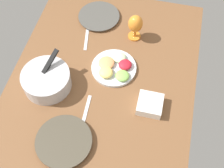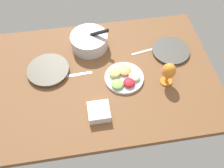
{
  "view_description": "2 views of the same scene",
  "coord_description": "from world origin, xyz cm",
  "px_view_note": "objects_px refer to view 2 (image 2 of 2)",
  "views": [
    {
      "loc": [
        -77.48,
        -25.65,
        139.24
      ],
      "look_at": [
        4.94,
        -6.43,
        3.61
      ],
      "focal_mm": 46.81,
      "sensor_mm": 36.0,
      "label": 1
    },
    {
      "loc": [
        -7.32,
        -108.21,
        141.01
      ],
      "look_at": [
        8.48,
        -10.25,
        3.61
      ],
      "focal_mm": 42.48,
      "sensor_mm": 36.0,
      "label": 2
    }
  ],
  "objects_px": {
    "fruit_platter": "(124,77)",
    "square_bowl_white": "(99,112)",
    "dinner_plate_right": "(171,51)",
    "dinner_plate_left": "(48,70)",
    "mixing_bowl": "(89,41)",
    "hurricane_glass_orange": "(169,72)"
  },
  "relations": [
    {
      "from": "fruit_platter",
      "to": "square_bowl_white",
      "type": "relative_size",
      "value": 2.0
    },
    {
      "from": "fruit_platter",
      "to": "dinner_plate_right",
      "type": "bearing_deg",
      "value": 26.54
    },
    {
      "from": "dinner_plate_left",
      "to": "mixing_bowl",
      "type": "bearing_deg",
      "value": 32.45
    },
    {
      "from": "dinner_plate_right",
      "to": "square_bowl_white",
      "type": "relative_size",
      "value": 2.06
    },
    {
      "from": "dinner_plate_left",
      "to": "dinner_plate_right",
      "type": "relative_size",
      "value": 1.05
    },
    {
      "from": "dinner_plate_left",
      "to": "square_bowl_white",
      "type": "bearing_deg",
      "value": -52.22
    },
    {
      "from": "dinner_plate_left",
      "to": "hurricane_glass_orange",
      "type": "relative_size",
      "value": 1.65
    },
    {
      "from": "fruit_platter",
      "to": "square_bowl_white",
      "type": "distance_m",
      "value": 0.31
    },
    {
      "from": "dinner_plate_left",
      "to": "dinner_plate_right",
      "type": "height_order",
      "value": "dinner_plate_left"
    },
    {
      "from": "hurricane_glass_orange",
      "to": "dinner_plate_right",
      "type": "bearing_deg",
      "value": 67.15
    },
    {
      "from": "dinner_plate_right",
      "to": "square_bowl_white",
      "type": "xyz_separation_m",
      "value": [
        -0.58,
        -0.43,
        0.02
      ]
    },
    {
      "from": "dinner_plate_left",
      "to": "hurricane_glass_orange",
      "type": "height_order",
      "value": "hurricane_glass_orange"
    },
    {
      "from": "mixing_bowl",
      "to": "hurricane_glass_orange",
      "type": "relative_size",
      "value": 1.59
    },
    {
      "from": "mixing_bowl",
      "to": "square_bowl_white",
      "type": "xyz_separation_m",
      "value": [
        -0.01,
        -0.57,
        -0.02
      ]
    },
    {
      "from": "mixing_bowl",
      "to": "hurricane_glass_orange",
      "type": "xyz_separation_m",
      "value": [
        0.46,
        -0.4,
        0.05
      ]
    },
    {
      "from": "dinner_plate_left",
      "to": "hurricane_glass_orange",
      "type": "distance_m",
      "value": 0.8
    },
    {
      "from": "dinner_plate_right",
      "to": "square_bowl_white",
      "type": "bearing_deg",
      "value": -143.43
    },
    {
      "from": "mixing_bowl",
      "to": "hurricane_glass_orange",
      "type": "bearing_deg",
      "value": -41.21
    },
    {
      "from": "mixing_bowl",
      "to": "dinner_plate_right",
      "type": "bearing_deg",
      "value": -14.57
    },
    {
      "from": "fruit_platter",
      "to": "hurricane_glass_orange",
      "type": "relative_size",
      "value": 1.52
    },
    {
      "from": "mixing_bowl",
      "to": "square_bowl_white",
      "type": "bearing_deg",
      "value": -90.81
    },
    {
      "from": "dinner_plate_right",
      "to": "hurricane_glass_orange",
      "type": "xyz_separation_m",
      "value": [
        -0.11,
        -0.26,
        0.1
      ]
    }
  ]
}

